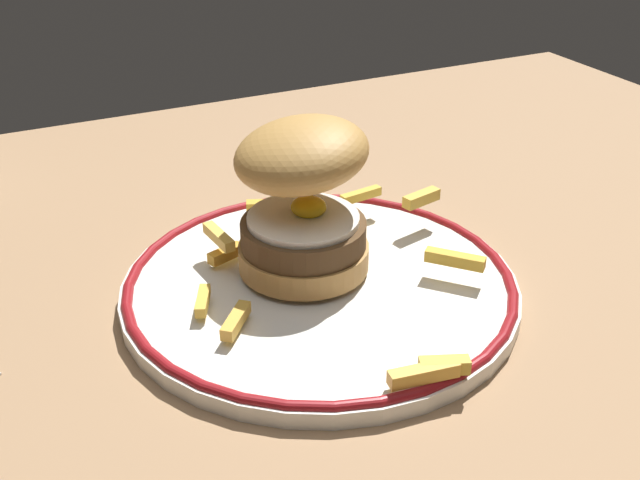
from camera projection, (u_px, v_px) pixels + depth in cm
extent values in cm
cube|color=#987451|center=(314.00, 356.00, 54.21)|extent=(122.80, 96.99, 4.00)
cylinder|color=white|center=(320.00, 288.00, 57.10)|extent=(28.77, 28.77, 1.20)
torus|color=maroon|center=(320.00, 281.00, 56.81)|extent=(28.37, 28.37, 0.80)
cylinder|color=#B98442|center=(304.00, 256.00, 57.45)|extent=(9.59, 9.59, 1.80)
cylinder|color=#4F361E|center=(303.00, 233.00, 56.55)|extent=(9.13, 9.13, 1.89)
cylinder|color=white|center=(303.00, 219.00, 55.98)|extent=(8.11, 8.11, 0.50)
ellipsoid|color=yellow|center=(309.00, 207.00, 56.17)|extent=(2.60, 2.60, 1.40)
ellipsoid|color=#B78643|center=(301.00, 154.00, 55.65)|extent=(10.68, 10.15, 5.83)
cube|color=gold|center=(424.00, 374.00, 46.11)|extent=(4.48, 1.52, 0.92)
cube|color=gold|center=(444.00, 365.00, 46.79)|extent=(3.18, 2.01, 0.93)
cube|color=#EBB84A|center=(219.00, 237.00, 57.68)|extent=(1.23, 3.95, 0.80)
cube|color=gold|center=(361.00, 195.00, 64.30)|extent=(3.83, 1.25, 0.73)
cube|color=gold|center=(203.00, 301.00, 53.12)|extent=(2.02, 3.23, 0.74)
cube|color=gold|center=(421.00, 198.00, 62.64)|extent=(3.53, 1.69, 0.94)
cube|color=gold|center=(274.00, 206.00, 65.53)|extent=(4.69, 2.67, 0.95)
cube|color=gold|center=(236.00, 321.00, 50.97)|extent=(3.01, 3.31, 0.84)
cube|color=gold|center=(226.00, 254.00, 58.63)|extent=(3.00, 1.73, 0.85)
cube|color=gold|center=(349.00, 222.00, 63.19)|extent=(1.35, 3.28, 0.87)
cube|color=#EABA44|center=(289.00, 199.00, 64.78)|extent=(1.41, 4.52, 0.88)
cube|color=gold|center=(455.00, 259.00, 56.09)|extent=(3.56, 3.81, 0.89)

